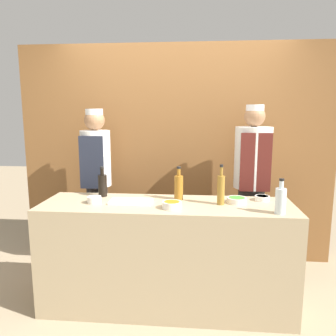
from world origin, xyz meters
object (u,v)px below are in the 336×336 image
object	(u,v)px
sauce_bowl_purple	(94,199)
cutting_board	(131,202)
sauce_bowl_green	(237,200)
bottle_clear	(281,200)
bottle_vinegar	(221,189)
chef_right	(252,185)
bottle_soy	(103,185)
chef_left	(97,182)
sauce_bowl_orange	(172,205)
sauce_bowl_white	(262,198)
bottle_amber	(179,187)

from	to	relation	value
sauce_bowl_purple	cutting_board	distance (m)	0.31
sauce_bowl_green	bottle_clear	size ratio (longest dim) A/B	0.62
sauce_bowl_green	bottle_vinegar	distance (m)	0.18
bottle_clear	chef_right	size ratio (longest dim) A/B	0.15
sauce_bowl_green	bottle_vinegar	world-z (taller)	bottle_vinegar
cutting_board	bottle_soy	xyz separation A→B (m)	(-0.30, 0.20, 0.10)
bottle_soy	chef_left	bearing A→B (deg)	113.63
cutting_board	bottle_clear	size ratio (longest dim) A/B	1.31
bottle_clear	chef_right	bearing A→B (deg)	94.97
sauce_bowl_green	bottle_vinegar	size ratio (longest dim) A/B	0.50
cutting_board	chef_right	xyz separation A→B (m)	(1.10, 0.65, 0.02)
sauce_bowl_orange	sauce_bowl_white	bearing A→B (deg)	21.69
sauce_bowl_white	cutting_board	bearing A→B (deg)	-171.07
sauce_bowl_green	sauce_bowl_white	world-z (taller)	sauce_bowl_green
bottle_amber	bottle_soy	world-z (taller)	bottle_amber
sauce_bowl_purple	bottle_amber	bearing A→B (deg)	14.26
sauce_bowl_white	cutting_board	size ratio (longest dim) A/B	0.36
sauce_bowl_white	chef_left	size ratio (longest dim) A/B	0.07
sauce_bowl_white	bottle_amber	world-z (taller)	bottle_amber
sauce_bowl_purple	bottle_amber	world-z (taller)	bottle_amber
sauce_bowl_orange	bottle_soy	size ratio (longest dim) A/B	0.56
bottle_soy	chef_right	xyz separation A→B (m)	(1.40, 0.45, -0.08)
sauce_bowl_orange	bottle_clear	xyz separation A→B (m)	(0.82, -0.07, 0.07)
bottle_clear	cutting_board	bearing A→B (deg)	170.61
sauce_bowl_green	sauce_bowl_orange	bearing A→B (deg)	-158.62
sauce_bowl_green	bottle_vinegar	bearing A→B (deg)	-156.09
sauce_bowl_green	bottle_soy	bearing A→B (deg)	174.43
chef_left	bottle_amber	bearing A→B (deg)	-29.56
sauce_bowl_purple	chef_left	world-z (taller)	chef_left
sauce_bowl_white	bottle_amber	size ratio (longest dim) A/B	0.43
sauce_bowl_green	bottle_soy	world-z (taller)	bottle_soy
bottle_clear	bottle_amber	bearing A→B (deg)	156.46
sauce_bowl_purple	bottle_vinegar	bearing A→B (deg)	2.78
bottle_amber	chef_left	world-z (taller)	chef_left
cutting_board	chef_left	size ratio (longest dim) A/B	0.21
bottle_clear	bottle_soy	distance (m)	1.52
sauce_bowl_white	sauce_bowl_purple	bearing A→B (deg)	-171.71
sauce_bowl_white	sauce_bowl_purple	world-z (taller)	sauce_bowl_purple
sauce_bowl_orange	bottle_amber	size ratio (longest dim) A/B	0.53
sauce_bowl_white	bottle_soy	bearing A→B (deg)	179.13
cutting_board	bottle_clear	world-z (taller)	bottle_clear
sauce_bowl_green	bottle_amber	xyz separation A→B (m)	(-0.49, 0.06, 0.09)
sauce_bowl_green	sauce_bowl_orange	xyz separation A→B (m)	(-0.53, -0.21, 0.01)
bottle_vinegar	chef_left	bearing A→B (deg)	153.12
sauce_bowl_purple	bottle_soy	bearing A→B (deg)	88.34
sauce_bowl_orange	chef_right	distance (m)	1.07
chef_right	sauce_bowl_orange	bearing A→B (deg)	-133.81
bottle_amber	sauce_bowl_orange	bearing A→B (deg)	-97.93
cutting_board	bottle_soy	world-z (taller)	bottle_soy
sauce_bowl_orange	bottle_vinegar	xyz separation A→B (m)	(0.39, 0.15, 0.10)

